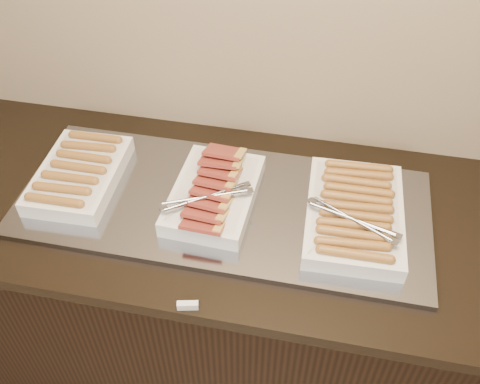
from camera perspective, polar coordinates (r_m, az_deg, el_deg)
name	(u,v)px	position (r m, az deg, el deg)	size (l,w,h in m)	color
counter	(219,292)	(1.94, -2.21, -10.61)	(2.06, 0.76, 0.90)	black
warming_tray	(223,204)	(1.58, -1.83, -1.28)	(1.20, 0.50, 0.02)	gray
dish_left	(79,174)	(1.69, -16.79, 1.89)	(0.24, 0.35, 0.07)	silver
dish_center	(214,193)	(1.55, -2.83, -0.13)	(0.26, 0.37, 0.09)	silver
dish_right	(354,213)	(1.53, 12.11, -2.25)	(0.28, 0.41, 0.08)	silver
label_holder	(188,305)	(1.36, -5.60, -11.95)	(0.05, 0.02, 0.02)	silver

